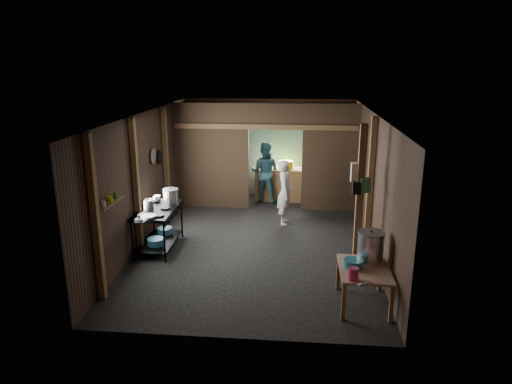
# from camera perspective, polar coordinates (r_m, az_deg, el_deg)

# --- Properties ---
(floor) EXTENTS (4.50, 7.00, 0.00)m
(floor) POSITION_cam_1_polar(r_m,az_deg,el_deg) (9.63, 0.11, -5.98)
(floor) COLOR black
(floor) RESTS_ON ground
(ceiling) EXTENTS (4.50, 7.00, 0.00)m
(ceiling) POSITION_cam_1_polar(r_m,az_deg,el_deg) (8.98, 0.12, 9.59)
(ceiling) COLOR #383838
(ceiling) RESTS_ON ground
(wall_back) EXTENTS (4.50, 0.00, 2.60)m
(wall_back) POSITION_cam_1_polar(r_m,az_deg,el_deg) (12.63, 1.55, 5.47)
(wall_back) COLOR #4A3425
(wall_back) RESTS_ON ground
(wall_front) EXTENTS (4.50, 0.00, 2.60)m
(wall_front) POSITION_cam_1_polar(r_m,az_deg,el_deg) (5.92, -2.95, -6.90)
(wall_front) COLOR #4A3425
(wall_front) RESTS_ON ground
(wall_left) EXTENTS (0.00, 7.00, 2.60)m
(wall_left) POSITION_cam_1_polar(r_m,az_deg,el_deg) (9.68, -13.28, 1.80)
(wall_left) COLOR #4A3425
(wall_left) RESTS_ON ground
(wall_right) EXTENTS (0.00, 7.00, 2.60)m
(wall_right) POSITION_cam_1_polar(r_m,az_deg,el_deg) (9.30, 14.06, 1.17)
(wall_right) COLOR #4A3425
(wall_right) RESTS_ON ground
(partition_left) EXTENTS (1.85, 0.10, 2.60)m
(partition_left) POSITION_cam_1_polar(r_m,az_deg,el_deg) (11.53, -5.49, 4.39)
(partition_left) COLOR #3D2C18
(partition_left) RESTS_ON floor
(partition_right) EXTENTS (1.35, 0.10, 2.60)m
(partition_right) POSITION_cam_1_polar(r_m,az_deg,el_deg) (11.35, 9.09, 4.09)
(partition_right) COLOR #3D2C18
(partition_right) RESTS_ON floor
(partition_header) EXTENTS (1.30, 0.10, 0.60)m
(partition_header) POSITION_cam_1_polar(r_m,az_deg,el_deg) (11.18, 2.44, 9.29)
(partition_header) COLOR #3D2C18
(partition_header) RESTS_ON wall_back
(turquoise_panel) EXTENTS (4.40, 0.06, 2.50)m
(turquoise_panel) POSITION_cam_1_polar(r_m,az_deg,el_deg) (12.58, 1.53, 5.20)
(turquoise_panel) COLOR #8CC8C4
(turquoise_panel) RESTS_ON wall_back
(back_counter) EXTENTS (1.20, 0.50, 0.85)m
(back_counter) POSITION_cam_1_polar(r_m,az_deg,el_deg) (12.27, 2.75, 0.96)
(back_counter) COLOR brown
(back_counter) RESTS_ON floor
(wall_clock) EXTENTS (0.20, 0.03, 0.20)m
(wall_clock) POSITION_cam_1_polar(r_m,az_deg,el_deg) (12.42, 2.70, 8.09)
(wall_clock) COLOR white
(wall_clock) RESTS_ON wall_back
(post_left_a) EXTENTS (0.10, 0.12, 2.60)m
(post_left_a) POSITION_cam_1_polar(r_m,az_deg,el_deg) (7.33, -19.06, -3.20)
(post_left_a) COLOR brown
(post_left_a) RESTS_ON floor
(post_left_b) EXTENTS (0.10, 0.12, 2.60)m
(post_left_b) POSITION_cam_1_polar(r_m,az_deg,el_deg) (8.92, -14.44, 0.53)
(post_left_b) COLOR brown
(post_left_b) RESTS_ON floor
(post_left_c) EXTENTS (0.10, 0.12, 2.60)m
(post_left_c) POSITION_cam_1_polar(r_m,az_deg,el_deg) (10.77, -10.95, 3.35)
(post_left_c) COLOR brown
(post_left_c) RESTS_ON floor
(post_right) EXTENTS (0.10, 0.12, 2.60)m
(post_right) POSITION_cam_1_polar(r_m,az_deg,el_deg) (9.10, 13.81, 0.87)
(post_right) COLOR brown
(post_right) RESTS_ON floor
(post_free) EXTENTS (0.12, 0.12, 2.60)m
(post_free) POSITION_cam_1_polar(r_m,az_deg,el_deg) (8.00, 12.57, -1.11)
(post_free) COLOR brown
(post_free) RESTS_ON floor
(cross_beam) EXTENTS (4.40, 0.12, 0.12)m
(cross_beam) POSITION_cam_1_polar(r_m,az_deg,el_deg) (11.18, 1.12, 8.00)
(cross_beam) COLOR brown
(cross_beam) RESTS_ON wall_left
(pan_lid_big) EXTENTS (0.03, 0.34, 0.34)m
(pan_lid_big) POSITION_cam_1_polar(r_m,az_deg,el_deg) (9.96, -12.48, 4.31)
(pan_lid_big) COLOR gray
(pan_lid_big) RESTS_ON wall_left
(pan_lid_small) EXTENTS (0.03, 0.30, 0.30)m
(pan_lid_small) POSITION_cam_1_polar(r_m,az_deg,el_deg) (10.35, -11.79, 4.22)
(pan_lid_small) COLOR black
(pan_lid_small) RESTS_ON wall_left
(wall_shelf) EXTENTS (0.14, 0.80, 0.03)m
(wall_shelf) POSITION_cam_1_polar(r_m,az_deg,el_deg) (7.72, -17.45, -1.31)
(wall_shelf) COLOR brown
(wall_shelf) RESTS_ON wall_left
(jar_white) EXTENTS (0.07, 0.07, 0.10)m
(jar_white) POSITION_cam_1_polar(r_m,az_deg,el_deg) (7.49, -18.20, -1.40)
(jar_white) COLOR white
(jar_white) RESTS_ON wall_shelf
(jar_yellow) EXTENTS (0.08, 0.08, 0.10)m
(jar_yellow) POSITION_cam_1_polar(r_m,az_deg,el_deg) (7.71, -17.49, -0.85)
(jar_yellow) COLOR #E4DC03
(jar_yellow) RESTS_ON wall_shelf
(jar_green) EXTENTS (0.06, 0.06, 0.10)m
(jar_green) POSITION_cam_1_polar(r_m,az_deg,el_deg) (7.90, -16.89, -0.40)
(jar_green) COLOR #3D7945
(jar_green) RESTS_ON wall_shelf
(bag_white) EXTENTS (0.22, 0.15, 0.32)m
(bag_white) POSITION_cam_1_polar(r_m,az_deg,el_deg) (7.95, 12.35, 2.38)
(bag_white) COLOR white
(bag_white) RESTS_ON post_free
(bag_green) EXTENTS (0.16, 0.12, 0.24)m
(bag_green) POSITION_cam_1_polar(r_m,az_deg,el_deg) (7.87, 13.26, 0.84)
(bag_green) COLOR #3D7945
(bag_green) RESTS_ON post_free
(bag_black) EXTENTS (0.14, 0.10, 0.20)m
(bag_black) POSITION_cam_1_polar(r_m,az_deg,el_deg) (7.85, 12.24, 0.47)
(bag_black) COLOR black
(bag_black) RESTS_ON post_free
(gas_range) EXTENTS (0.72, 1.40, 0.82)m
(gas_range) POSITION_cam_1_polar(r_m,az_deg,el_deg) (9.30, -11.86, -4.42)
(gas_range) COLOR black
(gas_range) RESTS_ON floor
(prep_table) EXTENTS (0.74, 1.02, 0.60)m
(prep_table) POSITION_cam_1_polar(r_m,az_deg,el_deg) (7.33, 13.01, -11.22)
(prep_table) COLOR tan
(prep_table) RESTS_ON floor
(stove_pot_large) EXTENTS (0.35, 0.35, 0.31)m
(stove_pot_large) POSITION_cam_1_polar(r_m,az_deg,el_deg) (9.43, -10.40, -0.54)
(stove_pot_large) COLOR silver
(stove_pot_large) RESTS_ON gas_range
(stove_pot_med) EXTENTS (0.30, 0.30, 0.20)m
(stove_pot_med) POSITION_cam_1_polar(r_m,az_deg,el_deg) (9.16, -13.12, -1.54)
(stove_pot_med) COLOR silver
(stove_pot_med) RESTS_ON gas_range
(stove_saucepan) EXTENTS (0.18, 0.18, 0.10)m
(stove_saucepan) POSITION_cam_1_polar(r_m,az_deg,el_deg) (9.67, -12.11, -0.74)
(stove_saucepan) COLOR silver
(stove_saucepan) RESTS_ON gas_range
(frying_pan) EXTENTS (0.34, 0.53, 0.07)m
(frying_pan) POSITION_cam_1_polar(r_m,az_deg,el_deg) (8.67, -13.06, -2.95)
(frying_pan) COLOR gray
(frying_pan) RESTS_ON gas_range
(blue_tub_front) EXTENTS (0.32, 0.32, 0.13)m
(blue_tub_front) POSITION_cam_1_polar(r_m,az_deg,el_deg) (9.17, -12.20, -5.98)
(blue_tub_front) COLOR teal
(blue_tub_front) RESTS_ON gas_range
(blue_tub_back) EXTENTS (0.30, 0.30, 0.12)m
(blue_tub_back) POSITION_cam_1_polar(r_m,az_deg,el_deg) (9.72, -11.12, -4.67)
(blue_tub_back) COLOR teal
(blue_tub_back) RESTS_ON gas_range
(stock_pot) EXTENTS (0.54, 0.54, 0.49)m
(stock_pot) POSITION_cam_1_polar(r_m,az_deg,el_deg) (7.40, 13.85, -6.55)
(stock_pot) COLOR silver
(stock_pot) RESTS_ON prep_table
(wash_basin) EXTENTS (0.38, 0.38, 0.11)m
(wash_basin) POSITION_cam_1_polar(r_m,az_deg,el_deg) (7.19, 11.85, -8.53)
(wash_basin) COLOR teal
(wash_basin) RESTS_ON prep_table
(pink_bucket) EXTENTS (0.16, 0.16, 0.18)m
(pink_bucket) POSITION_cam_1_polar(r_m,az_deg,el_deg) (6.78, 11.83, -9.79)
(pink_bucket) COLOR #C02C5E
(pink_bucket) RESTS_ON prep_table
(knife) EXTENTS (0.29, 0.16, 0.01)m
(knife) POSITION_cam_1_polar(r_m,az_deg,el_deg) (6.71, 12.82, -10.93)
(knife) COLOR silver
(knife) RESTS_ON prep_table
(yellow_tub) EXTENTS (0.37, 0.37, 0.20)m
(yellow_tub) POSITION_cam_1_polar(r_m,az_deg,el_deg) (12.14, 3.71, 3.34)
(yellow_tub) COLOR #E4DC03
(yellow_tub) RESTS_ON back_counter
(cook) EXTENTS (0.35, 0.54, 1.47)m
(cook) POSITION_cam_1_polar(r_m,az_deg,el_deg) (10.40, 3.58, -0.05)
(cook) COLOR silver
(cook) RESTS_ON floor
(worker_back) EXTENTS (0.87, 0.74, 1.57)m
(worker_back) POSITION_cam_1_polar(r_m,az_deg,el_deg) (12.03, 1.10, 2.45)
(worker_back) COLOR #346974
(worker_back) RESTS_ON floor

